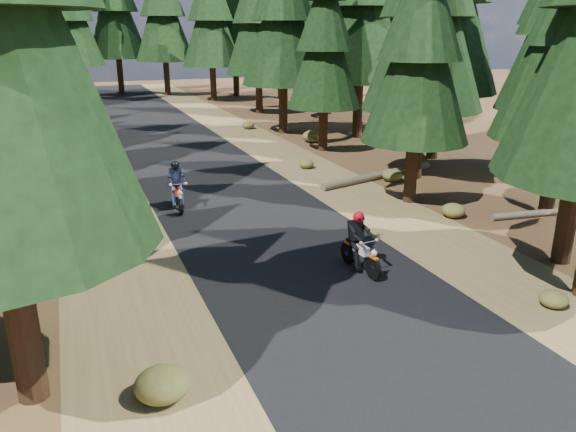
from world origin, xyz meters
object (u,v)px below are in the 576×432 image
(log_far, at_px, (548,213))
(log_near, at_px, (379,175))
(rider_lead, at_px, (361,252))
(rider_follow, at_px, (178,194))

(log_far, bearing_deg, log_near, 121.16)
(log_near, height_order, rider_lead, rider_lead)
(rider_follow, bearing_deg, log_far, 158.16)
(log_near, height_order, log_far, log_near)
(log_near, relative_size, log_far, 1.46)
(log_far, bearing_deg, rider_follow, 162.79)
(log_near, bearing_deg, log_far, -82.07)
(log_near, xyz_separation_m, rider_lead, (-5.42, -8.25, 0.38))
(log_far, distance_m, rider_follow, 12.90)
(rider_lead, xyz_separation_m, rider_follow, (-3.44, 7.13, 0.04))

